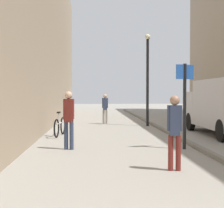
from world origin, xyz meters
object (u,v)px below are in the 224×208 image
Objects in this scene: pedestrian_far_crossing at (105,107)px; bicycle_leaning at (60,126)px; street_sign_post at (185,98)px; pedestrian_mid_block at (175,127)px; pedestrian_main_foreground at (69,116)px; lamp_post at (148,74)px.

pedestrian_far_crossing reaches higher than bicycle_leaning.
bicycle_leaning is (-2.01, -5.19, -0.57)m from pedestrian_far_crossing.
pedestrian_mid_block is at bearing 53.54° from street_sign_post.
pedestrian_main_foreground is 8.20m from lamp_post.
lamp_post is at bearing 51.47° from bicycle_leaning.
pedestrian_far_crossing is at bearing 77.23° from bicycle_leaning.
lamp_post is at bearing 81.15° from pedestrian_main_foreground.
lamp_post is at bearing -107.38° from street_sign_post.
street_sign_post reaches higher than pedestrian_far_crossing.
pedestrian_main_foreground reaches higher than pedestrian_mid_block.
pedestrian_mid_block reaches higher than pedestrian_far_crossing.
pedestrian_mid_block is 11.45m from pedestrian_far_crossing.
pedestrian_mid_block is 3.04m from street_sign_post.
pedestrian_main_foreground reaches higher than bicycle_leaning.
street_sign_post is at bearing -90.54° from lamp_post.
lamp_post reaches higher than pedestrian_far_crossing.
bicycle_leaning is (-3.10, 6.21, -0.57)m from pedestrian_mid_block.
pedestrian_main_foreground is 3.87m from pedestrian_mid_block.
lamp_post reaches higher than bicycle_leaning.
street_sign_post is 5.45m from bicycle_leaning.
pedestrian_main_foreground is 0.37× the size of lamp_post.
pedestrian_main_foreground is 1.06× the size of pedestrian_mid_block.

